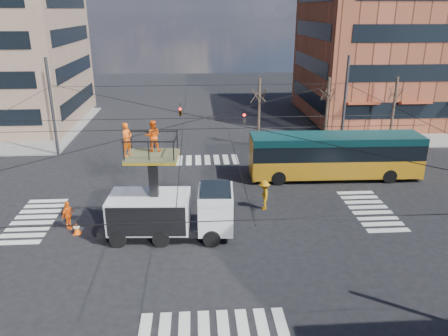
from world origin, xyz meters
TOP-DOWN VIEW (x-y plane):
  - ground at (0.00, 0.00)m, footprint 120.00×120.00m
  - sidewalk_ne at (21.00, 21.00)m, footprint 18.00×18.00m
  - crosswalks at (0.00, 0.00)m, footprint 22.40×22.40m
  - building_ne at (21.98, 23.98)m, footprint 20.06×16.06m
  - overhead_network at (-0.07, 0.40)m, footprint 24.24×24.24m
  - tree_a at (5.00, 13.50)m, footprint 2.00×2.00m
  - tree_b at (11.00, 13.50)m, footprint 2.00×2.00m
  - tree_c at (17.00, 13.50)m, footprint 2.00×2.00m
  - utility_truck at (-1.94, -2.36)m, footprint 7.12×2.97m
  - city_bus at (9.36, 5.46)m, footprint 12.14×2.89m
  - traffic_cone at (-7.09, -1.85)m, footprint 0.36×0.36m
  - worker_ground at (-7.67, -1.19)m, footprint 0.71×1.04m
  - flagger at (3.52, 0.55)m, footprint 0.74×1.23m

SIDE VIEW (x-z plane):
  - ground at x=0.00m, z-range 0.00..0.00m
  - crosswalks at x=0.00m, z-range 0.00..0.02m
  - sidewalk_ne at x=21.00m, z-range 0.00..0.12m
  - traffic_cone at x=-7.09m, z-range 0.00..0.64m
  - worker_ground at x=-7.67m, z-range 0.00..1.64m
  - flagger at x=3.52m, z-range 0.00..1.86m
  - city_bus at x=9.36m, z-range 0.12..3.32m
  - utility_truck at x=-1.94m, z-range -1.10..5.22m
  - overhead_network at x=-0.07m, z-range 0.29..8.29m
  - tree_a at x=5.00m, z-range 1.63..7.63m
  - tree_b at x=11.00m, z-range 1.63..7.63m
  - tree_c at x=17.00m, z-range 1.63..7.63m
  - building_ne at x=21.98m, z-range 0.00..14.00m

